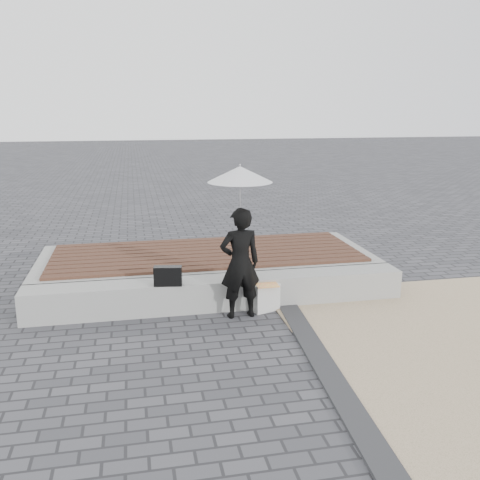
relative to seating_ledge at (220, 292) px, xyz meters
name	(u,v)px	position (x,y,z in m)	size (l,w,h in m)	color
ground	(245,361)	(0.00, -1.60, -0.20)	(80.00, 80.00, 0.00)	#47474C
edging_band	(330,375)	(0.75, -2.10, -0.18)	(0.25, 5.20, 0.04)	#2E2F31
seating_ledge	(220,292)	(0.00, 0.00, 0.00)	(5.00, 0.45, 0.40)	gray
timber_platform	(207,267)	(0.00, 1.20, 0.00)	(5.00, 2.00, 0.40)	#A1A19C
timber_decking	(207,253)	(0.00, 1.20, 0.22)	(4.60, 1.80, 0.04)	brown
woman	(240,263)	(0.20, -0.39, 0.50)	(0.51, 0.34, 1.41)	black
parasol	(240,174)	(0.20, -0.39, 1.61)	(0.78, 0.78, 1.00)	#B3B4B8
handbag	(168,276)	(-0.68, -0.17, 0.32)	(0.35, 0.12, 0.25)	black
canvas_tote	(266,298)	(0.57, -0.27, -0.02)	(0.35, 0.15, 0.37)	#BABAB6
magazine	(267,285)	(0.57, -0.32, 0.17)	(0.28, 0.21, 0.01)	#F33E59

